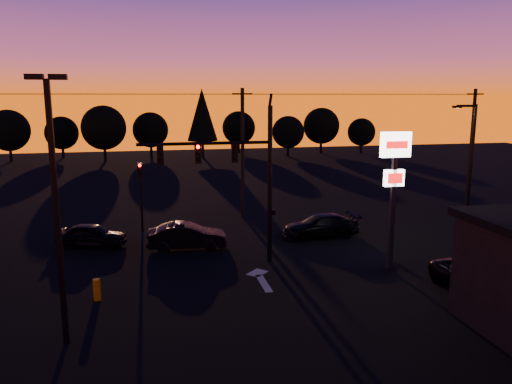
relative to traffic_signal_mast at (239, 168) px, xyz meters
The scene contains 24 objects.
ground 6.35m from the traffic_signal_mast, 88.59° to the right, with size 120.00×120.00×0.00m, color black.
lane_arrow 5.48m from the traffic_signal_mast, 75.57° to the right, with size 1.20×3.10×0.01m.
traffic_signal_mast is the anchor object (origin of this frame).
secondary_signal 9.19m from the traffic_signal_mast, 123.19° to the left, with size 0.30×0.31×4.35m.
parking_lot_light 10.19m from the traffic_signal_mast, 136.63° to the right, with size 1.25×0.30×9.14m.
pylon_sign 7.52m from the traffic_signal_mast, 19.36° to the right, with size 1.50×0.28×6.80m.
streetlight 14.10m from the traffic_signal_mast, ahead, with size 1.55×0.35×8.00m.
utility_pole_1 10.23m from the traffic_signal_mast, 78.16° to the left, with size 1.40×0.26×9.00m.
utility_pole_2 22.45m from the traffic_signal_mast, 26.47° to the left, with size 1.40×0.26×9.00m.
power_wires 10.85m from the traffic_signal_mast, 78.16° to the left, with size 36.00×1.22×0.07m.
bollard 8.72m from the traffic_signal_mast, 153.44° to the right, with size 0.31×0.31×0.92m, color #C37B00.
tree_0 50.96m from the traffic_signal_mast, 115.46° to the left, with size 5.36×5.36×6.74m.
tree_1 51.54m from the traffic_signal_mast, 107.98° to the left, with size 4.54×4.54×5.71m.
tree_2 45.11m from the traffic_signal_mast, 102.68° to the left, with size 5.77×5.78×7.26m.
tree_3 48.18m from the traffic_signal_mast, 94.65° to the left, with size 4.95×4.95×6.22m.
tree_4 45.12m from the traffic_signal_mast, 86.06° to the left, with size 4.18×4.18×9.50m.
tree_5 50.84m from the traffic_signal_mast, 79.69° to the left, with size 4.95×4.95×6.22m.
tree_6 46.55m from the traffic_signal_mast, 71.06° to the left, with size 4.54×4.54×5.71m.
tree_7 51.53m from the traffic_signal_mast, 65.83° to the left, with size 5.36×5.36×6.74m.
tree_8 53.43m from the traffic_signal_mast, 59.50° to the left, with size 4.12×4.12×5.19m.
car_left 9.96m from the traffic_signal_mast, 148.72° to the left, with size 1.57×3.90×1.33m, color black.
car_mid 5.78m from the traffic_signal_mast, 127.65° to the left, with size 1.53×4.38×1.44m, color black.
car_right 8.08m from the traffic_signal_mast, 33.53° to the left, with size 1.91×4.70×1.36m, color black.
suv_parked 12.05m from the traffic_signal_mast, 33.62° to the right, with size 2.21×4.79×1.33m, color black.
Camera 1 is at (-4.46, -20.10, 8.46)m, focal length 35.00 mm.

